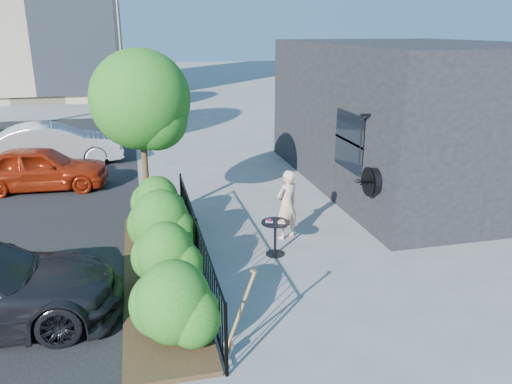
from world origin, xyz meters
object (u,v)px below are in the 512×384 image
object	(u,v)px
woman	(287,205)
car_red	(40,168)
cafe_table	(275,232)
car_silver	(54,145)
patio_tree	(144,106)
shovel	(239,318)

from	to	relation	value
woman	car_red	xyz separation A→B (m)	(-5.75, 4.94, -0.14)
cafe_table	car_silver	xyz separation A→B (m)	(-5.24, 8.37, 0.21)
cafe_table	car_silver	distance (m)	9.88
patio_tree	car_red	distance (m)	4.96
woman	car_silver	distance (m)	9.51
car_silver	patio_tree	bearing A→B (deg)	-162.63
patio_tree	cafe_table	distance (m)	4.02
cafe_table	car_red	size ratio (longest dim) A/B	0.21
patio_tree	shovel	size ratio (longest dim) A/B	2.93
patio_tree	car_silver	size ratio (longest dim) A/B	0.92
woman	cafe_table	bearing A→B (deg)	31.92
shovel	car_silver	bearing A→B (deg)	108.70
patio_tree	cafe_table	bearing A→B (deg)	-44.52
patio_tree	shovel	xyz separation A→B (m)	(0.98, -5.36, -2.17)
woman	shovel	xyz separation A→B (m)	(-1.85, -3.81, -0.18)
shovel	woman	bearing A→B (deg)	64.04
car_red	car_silver	bearing A→B (deg)	2.60
car_red	car_silver	size ratio (longest dim) A/B	0.86
cafe_table	shovel	bearing A→B (deg)	-114.46
car_red	woman	bearing A→B (deg)	-127.25
shovel	patio_tree	bearing A→B (deg)	100.38
patio_tree	woman	xyz separation A→B (m)	(2.84, -1.55, -2.00)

